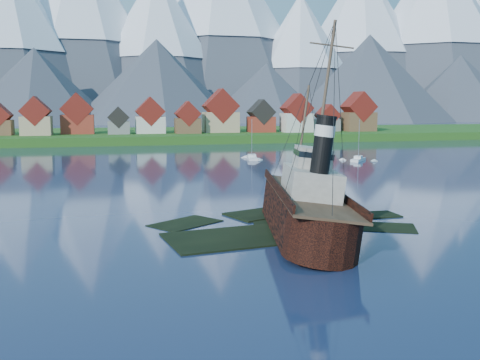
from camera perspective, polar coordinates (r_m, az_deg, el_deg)
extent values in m
plane|color=#182544|center=(60.03, 3.53, -5.44)|extent=(1400.00, 1400.00, 0.00)
cube|color=black|center=(57.43, 1.24, -6.38)|extent=(19.08, 11.42, 1.00)
cube|color=black|center=(65.73, 7.51, -4.64)|extent=(15.15, 9.76, 1.00)
cube|color=black|center=(69.06, 2.90, -3.88)|extent=(11.45, 9.06, 1.00)
cube|color=black|center=(63.77, 14.20, -5.26)|extent=(10.27, 8.34, 1.00)
cube|color=black|center=(63.94, -5.85, -5.00)|extent=(9.42, 8.68, 1.00)
cube|color=black|center=(70.30, 14.08, -3.96)|extent=(6.00, 4.00, 1.00)
cube|color=#174814|center=(226.83, -9.31, 4.41)|extent=(600.00, 80.00, 3.20)
cube|color=#3F3D38|center=(189.05, -8.41, 3.72)|extent=(600.00, 2.50, 2.00)
cube|color=tan|center=(207.46, -20.89, 5.43)|extent=(10.50, 9.00, 6.80)
cube|color=maroon|center=(207.33, -20.96, 6.89)|extent=(10.69, 9.18, 10.69)
cube|color=maroon|center=(212.18, -16.93, 5.71)|extent=(12.00, 8.50, 7.20)
cube|color=maroon|center=(212.06, -16.99, 7.26)|extent=(12.22, 8.67, 12.22)
cube|color=slate|center=(206.94, -12.82, 5.47)|extent=(8.00, 7.00, 4.80)
cube|color=black|center=(206.81, -12.85, 6.54)|extent=(8.15, 7.14, 8.15)
cube|color=beige|center=(210.44, -9.56, 5.82)|extent=(11.00, 9.50, 6.40)
cube|color=maroon|center=(210.31, -9.59, 7.23)|extent=(11.20, 9.69, 11.20)
cube|color=brown|center=(207.98, -5.60, 5.78)|extent=(9.50, 8.00, 5.80)
cube|color=maroon|center=(207.85, -5.62, 7.05)|extent=(9.67, 8.16, 9.67)
cube|color=tan|center=(215.26, -2.09, 6.18)|extent=(13.50, 10.00, 8.00)
cube|color=maroon|center=(215.15, -2.10, 7.90)|extent=(13.75, 10.20, 13.75)
cube|color=maroon|center=(216.20, 2.26, 5.95)|extent=(10.00, 8.50, 6.20)
cube|color=black|center=(216.07, 2.26, 7.25)|extent=(10.18, 8.67, 10.18)
cube|color=beige|center=(217.61, 6.04, 6.10)|extent=(11.50, 9.00, 7.50)
cube|color=maroon|center=(217.49, 6.06, 7.63)|extent=(11.71, 9.18, 11.71)
cube|color=slate|center=(226.83, 9.28, 5.80)|extent=(9.00, 7.50, 5.00)
cube|color=maroon|center=(226.71, 9.31, 6.84)|extent=(9.16, 7.65, 9.16)
cube|color=brown|center=(230.36, 12.48, 6.10)|extent=(12.50, 10.00, 7.80)
cube|color=maroon|center=(230.25, 12.53, 7.63)|extent=(12.73, 10.20, 12.73)
cone|color=#2D333D|center=(520.73, -23.47, 13.91)|extent=(180.00, 180.00, 150.00)
cone|color=white|center=(524.97, -23.66, 17.16)|extent=(111.60, 111.60, 90.00)
cone|color=#2D333D|center=(556.14, -16.52, 15.38)|extent=(210.00, 210.00, 180.00)
cone|color=#2D333D|center=(530.88, -8.77, 14.07)|extent=(170.00, 170.00, 145.00)
cone|color=white|center=(534.74, -8.84, 17.16)|extent=(105.40, 105.40, 87.00)
cone|color=#2D333D|center=(588.70, -2.15, 16.25)|extent=(240.00, 240.00, 200.00)
cone|color=#2D333D|center=(550.68, 6.40, 12.85)|extent=(150.00, 150.00, 125.00)
cone|color=white|center=(553.36, 6.44, 15.43)|extent=(93.00, 93.00, 75.00)
cone|color=#2D333D|center=(611.62, 12.72, 14.34)|extent=(200.00, 200.00, 170.00)
cone|color=white|center=(616.38, 12.82, 17.48)|extent=(124.00, 124.00, 102.00)
cone|color=#2D333D|center=(639.21, 20.02, 14.68)|extent=(230.00, 230.00, 190.00)
cone|color=#2D333D|center=(701.72, 23.44, 12.43)|extent=(180.00, 180.00, 155.00)
cone|color=white|center=(705.11, 23.59, 14.94)|extent=(111.60, 111.60, 93.00)
cone|color=#2D333D|center=(433.14, -20.96, 9.25)|extent=(120.00, 120.00, 58.00)
cone|color=#2D333D|center=(426.71, -8.81, 10.24)|extent=(136.00, 136.00, 66.00)
cone|color=#2D333D|center=(447.35, 2.88, 9.19)|extent=(110.00, 110.00, 50.00)
cone|color=#2D333D|center=(478.50, 13.55, 10.41)|extent=(150.00, 150.00, 75.00)
cone|color=#2D333D|center=(526.10, 22.34, 8.98)|extent=(124.00, 124.00, 60.00)
cube|color=black|center=(58.31, 6.62, -3.64)|extent=(6.93, 19.95, 4.16)
cone|color=black|center=(70.37, 2.97, -1.58)|extent=(6.93, 6.93, 6.93)
cylinder|color=black|center=(49.31, 10.66, -5.89)|extent=(6.93, 6.93, 4.16)
cube|color=#4C3826|center=(57.91, 6.65, -1.53)|extent=(6.79, 26.32, 0.25)
cube|color=black|center=(56.77, 3.51, -1.23)|extent=(0.20, 25.49, 0.89)
cube|color=black|center=(59.07, 9.69, -0.96)|extent=(0.20, 25.49, 0.89)
cube|color=#ADA89E|center=(56.31, 7.20, -0.28)|extent=(5.15, 8.41, 2.97)
cube|color=#ADA89E|center=(56.91, 6.89, 2.42)|extent=(3.56, 3.96, 2.18)
cylinder|color=black|center=(52.83, 8.55, 3.79)|extent=(1.88, 1.88, 5.54)
cylinder|color=silver|center=(52.74, 8.58, 5.29)|extent=(1.98, 1.98, 1.09)
cylinder|color=#473828|center=(64.68, 4.30, 4.88)|extent=(0.28, 0.28, 11.87)
cylinder|color=#473828|center=(54.83, 7.76, 10.06)|extent=(0.32, 0.32, 12.86)
cube|color=silver|center=(137.08, 12.50, 2.04)|extent=(6.62, 7.34, 1.12)
cube|color=silver|center=(136.99, 12.51, 2.41)|extent=(2.76, 2.82, 0.65)
cylinder|color=gray|center=(136.64, 12.57, 4.30)|extent=(0.13, 0.13, 9.70)
cube|color=silver|center=(138.20, 1.26, 2.28)|extent=(3.75, 9.47, 1.11)
cube|color=silver|center=(138.11, 1.26, 2.64)|extent=(2.41, 2.87, 0.65)
cylinder|color=gray|center=(137.76, 1.27, 4.49)|extent=(0.13, 0.13, 9.59)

